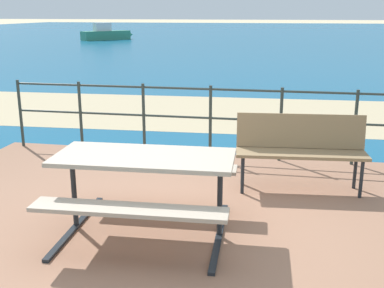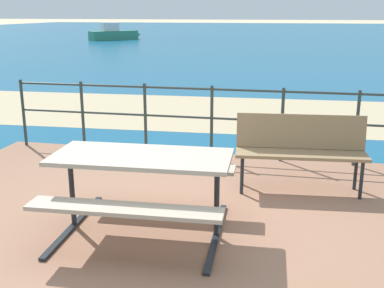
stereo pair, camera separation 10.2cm
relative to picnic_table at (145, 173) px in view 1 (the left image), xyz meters
The scene contains 8 objects.
ground_plane 0.69m from the picnic_table, 23.48° to the left, with size 240.00×240.00×0.00m, color beige.
patio_paving 0.67m from the picnic_table, 23.48° to the left, with size 6.40×5.20×0.06m, color #996B51.
sea_water 40.10m from the picnic_table, 89.68° to the left, with size 90.00×90.00×0.01m, color #145B84.
beach_strip 5.94m from the picnic_table, 87.86° to the left, with size 54.00×3.66×0.01m, color tan.
picnic_table is the anchor object (origin of this frame).
park_bench 2.05m from the picnic_table, 45.26° to the left, with size 1.51×0.55×0.88m.
railing_fence 2.55m from the picnic_table, 85.03° to the left, with size 5.94×0.04×1.03m.
boat_near 32.81m from the picnic_table, 111.35° to the left, with size 3.31×3.72×1.25m.
Camera 1 is at (0.99, -4.08, 2.09)m, focal length 44.47 mm.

